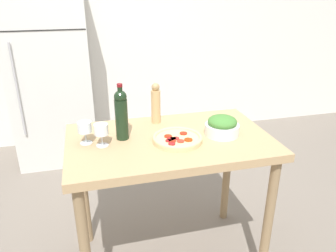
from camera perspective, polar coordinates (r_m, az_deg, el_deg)
wall_back at (r=3.81m, az=-8.12°, el=16.93°), size 6.40×0.08×2.60m
refrigerator at (r=3.48m, az=-19.80°, el=9.21°), size 0.76×0.69×1.88m
prep_counter at (r=1.94m, az=0.26°, el=-5.22°), size 1.17×0.71×0.89m
wine_bottle at (r=1.84m, az=-8.13°, el=2.15°), size 0.07×0.07×0.32m
wine_glass_near at (r=1.80m, az=-11.55°, el=-0.80°), size 0.08×0.08×0.13m
wine_glass_far at (r=1.85m, az=-14.30°, el=-0.41°), size 0.08×0.08×0.13m
pepper_mill at (r=2.06m, az=-2.14°, el=3.86°), size 0.06×0.06×0.26m
salad_bowl at (r=1.94m, az=9.40°, el=-0.00°), size 0.20×0.20×0.12m
homemade_pizza at (r=1.85m, az=1.65°, el=-2.18°), size 0.28×0.28×0.03m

